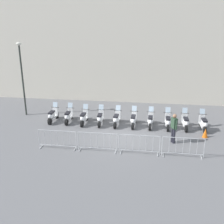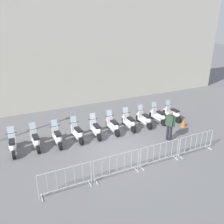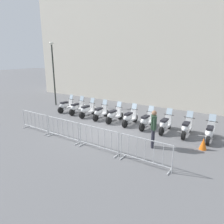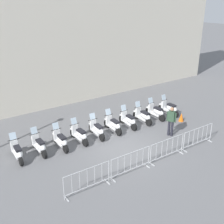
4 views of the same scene
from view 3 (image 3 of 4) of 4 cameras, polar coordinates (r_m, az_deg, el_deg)
The scene contains 19 objects.
ground_plane at distance 11.05m, azimuth -1.99°, elevation -5.68°, with size 120.00×120.00×0.00m, color slate.
building_facade at distance 17.85m, azimuth 14.69°, elevation 18.58°, with size 28.00×2.40×10.30m, color beige.
motorcycle_0 at distance 15.45m, azimuth -13.05°, elevation 1.74°, with size 0.73×1.70×1.24m.
motorcycle_1 at distance 14.69m, azimuth -10.02°, elevation 1.21°, with size 0.66×1.72×1.24m.
motorcycle_2 at distance 13.86m, azimuth -7.10°, elevation 0.50°, with size 0.70×1.71×1.24m.
motorcycle_3 at distance 13.20m, azimuth -3.37°, elevation -0.15°, with size 0.63×1.72×1.24m.
motorcycle_4 at distance 12.58m, azimuth 0.59°, elevation -0.89°, with size 0.75×1.69×1.24m.
motorcycle_5 at distance 12.05m, azimuth 5.08°, elevation -1.67°, with size 0.70×1.71×1.24m.
motorcycle_6 at distance 11.59m, azimuth 9.89°, elevation -2.52°, with size 0.73×1.70×1.24m.
motorcycle_7 at distance 11.21m, azimuth 15.05°, elevation -3.44°, with size 0.69×1.71×1.24m.
motorcycle_8 at distance 10.98m, azimuth 20.61°, elevation -4.30°, with size 0.66×1.72×1.24m.
motorcycle_9 at distance 10.77m, azimuth 26.28°, elevation -5.30°, with size 0.64×1.72×1.24m.
barrier_segment_0 at distance 11.82m, azimuth -21.22°, elevation -2.64°, with size 2.08×0.84×1.07m.
barrier_segment_1 at distance 10.15m, azimuth -13.95°, elevation -4.90°, with size 2.08×0.84×1.07m.
barrier_segment_2 at distance 8.73m, azimuth -3.99°, elevation -7.82°, with size 2.08×0.84×1.07m.
barrier_segment_3 at distance 7.68m, azimuth 9.44°, elevation -11.32°, with size 2.08×0.84×1.07m.
street_lamp at distance 17.64m, azimuth -16.55°, elevation 12.14°, with size 0.36×0.36×5.23m.
officer_near_row_end at distance 9.04m, azimuth 11.83°, elevation -4.19°, with size 0.31×0.53×1.73m.
traffic_cone at distance 9.76m, azimuth 24.77°, elevation -8.28°, with size 0.32×0.32×0.55m, color orange.
Camera 3 is at (4.21, -9.44, 3.91)m, focal length 31.79 mm.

